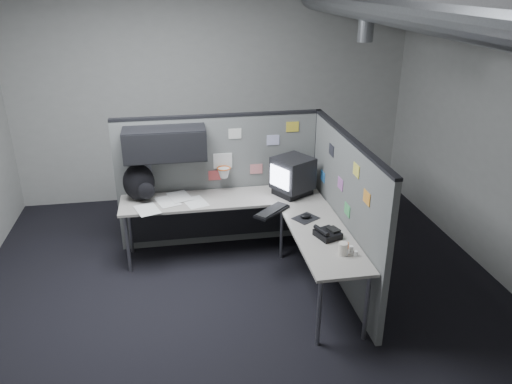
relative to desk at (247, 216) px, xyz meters
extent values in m
cube|color=black|center=(-0.15, -0.70, -0.62)|extent=(5.60, 5.60, 0.01)
cube|color=#9E9E99|center=(-0.15, 2.10, 0.99)|extent=(5.60, 0.01, 3.20)
cube|color=#9E9E99|center=(-0.15, -3.51, 0.99)|extent=(5.60, 0.01, 3.20)
cylinder|color=slate|center=(1.25, -0.70, 2.24)|extent=(0.40, 5.49, 0.40)
cylinder|color=slate|center=(1.25, 0.10, 1.99)|extent=(0.16, 0.16, 0.30)
cube|color=#5E605E|center=(-0.23, 0.60, 0.19)|extent=(2.43, 0.06, 1.60)
cube|color=black|center=(-0.23, 0.60, 1.00)|extent=(2.43, 0.07, 0.03)
cube|color=black|center=(0.95, 0.60, 0.19)|extent=(0.07, 0.07, 1.60)
cube|color=black|center=(-0.85, 0.40, 0.76)|extent=(0.90, 0.35, 0.35)
cube|color=black|center=(-0.85, 0.22, 0.76)|extent=(0.90, 0.02, 0.33)
cube|color=silver|center=(-0.20, 0.56, 0.47)|extent=(0.22, 0.02, 0.18)
torus|color=#D85914|center=(-0.20, 0.47, 0.41)|extent=(0.16, 0.16, 0.01)
cone|color=white|center=(-0.20, 0.47, 0.35)|extent=(0.14, 0.14, 0.11)
cube|color=gray|center=(-1.10, 0.56, 0.41)|extent=(0.15, 0.01, 0.12)
cube|color=silver|center=(-0.05, 0.56, 0.79)|extent=(0.15, 0.01, 0.12)
cube|color=#D87F7F|center=(0.20, 0.56, 0.34)|extent=(0.15, 0.01, 0.12)
cube|color=silver|center=(0.40, 0.56, 0.69)|extent=(0.15, 0.01, 0.12)
cube|color=gold|center=(0.63, 0.56, 0.84)|extent=(0.15, 0.01, 0.12)
cube|color=#CC4C4C|center=(-0.30, 0.56, 0.29)|extent=(0.15, 0.01, 0.12)
cube|color=#5E605E|center=(0.95, -0.49, 0.19)|extent=(0.06, 2.23, 1.60)
cube|color=black|center=(0.95, -0.49, 1.00)|extent=(0.07, 2.23, 0.03)
cube|color=#26262D|center=(0.92, -0.05, 0.74)|extent=(0.01, 0.15, 0.12)
cube|color=#B266B2|center=(0.92, -0.40, 0.49)|extent=(0.01, 0.15, 0.12)
cube|color=#E5D84C|center=(0.92, -0.80, 0.79)|extent=(0.01, 0.15, 0.12)
cube|color=#337FCC|center=(0.92, 0.20, 0.34)|extent=(0.01, 0.15, 0.12)
cube|color=orange|center=(0.92, -1.10, 0.64)|extent=(0.01, 0.15, 0.12)
cube|color=#4CB266|center=(0.92, -0.65, 0.31)|extent=(0.01, 0.15, 0.12)
cube|color=#9D978E|center=(-0.25, 0.28, 0.10)|extent=(2.30, 0.56, 0.03)
cube|color=#9D978E|center=(0.63, -0.78, 0.10)|extent=(0.56, 1.55, 0.03)
cube|color=black|center=(-0.25, 0.50, -0.21)|extent=(2.18, 0.02, 0.55)
cylinder|color=gray|center=(-1.33, 0.06, -0.26)|extent=(0.04, 0.04, 0.70)
cylinder|color=gray|center=(-1.33, 0.50, -0.26)|extent=(0.04, 0.04, 0.70)
cylinder|color=gray|center=(0.41, 0.06, -0.26)|extent=(0.04, 0.04, 0.70)
cylinder|color=gray|center=(0.41, -1.48, -0.26)|extent=(0.04, 0.04, 0.70)
cylinder|color=gray|center=(0.85, -1.48, -0.26)|extent=(0.04, 0.04, 0.70)
cube|color=black|center=(0.58, 0.26, 0.15)|extent=(0.48, 0.47, 0.07)
cube|color=black|center=(0.58, 0.26, 0.38)|extent=(0.53, 0.53, 0.37)
cube|color=silver|center=(0.40, 0.15, 0.38)|extent=(0.16, 0.27, 0.24)
cube|color=black|center=(0.24, -0.20, 0.13)|extent=(0.44, 0.43, 0.03)
cube|color=black|center=(0.24, -0.20, 0.15)|extent=(0.40, 0.38, 0.01)
cube|color=black|center=(0.56, -0.40, 0.12)|extent=(0.31, 0.30, 0.01)
ellipsoid|color=black|center=(0.56, -0.40, 0.15)|extent=(0.13, 0.10, 0.05)
cube|color=black|center=(0.67, -0.83, 0.15)|extent=(0.27, 0.28, 0.06)
cylinder|color=black|center=(0.60, -0.84, 0.20)|extent=(0.11, 0.21, 0.04)
cube|color=black|center=(0.73, -0.82, 0.19)|extent=(0.13, 0.15, 0.02)
cylinder|color=silver|center=(0.79, -1.15, 0.15)|extent=(0.04, 0.04, 0.06)
cylinder|color=silver|center=(0.73, -1.19, 0.14)|extent=(0.04, 0.04, 0.06)
cylinder|color=silver|center=(0.82, -1.22, 0.14)|extent=(0.04, 0.04, 0.05)
cylinder|color=#D85914|center=(0.77, -1.10, 0.15)|extent=(0.04, 0.04, 0.07)
cylinder|color=silver|center=(0.70, -1.18, 0.18)|extent=(0.10, 0.10, 0.12)
cube|color=white|center=(-0.55, 0.21, 0.12)|extent=(0.31, 0.37, 0.00)
cube|color=white|center=(-0.86, 0.27, 0.12)|extent=(0.32, 0.38, 0.00)
cube|color=white|center=(-1.08, 0.09, 0.13)|extent=(0.32, 0.38, 0.00)
cube|color=white|center=(-0.72, 0.38, 0.13)|extent=(0.32, 0.38, 0.00)
ellipsoid|color=black|center=(-1.17, 0.38, 0.33)|extent=(0.40, 0.33, 0.43)
ellipsoid|color=black|center=(-1.09, 0.26, 0.27)|extent=(0.21, 0.15, 0.19)
camera|label=1|loc=(-0.74, -4.94, 2.45)|focal=35.00mm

